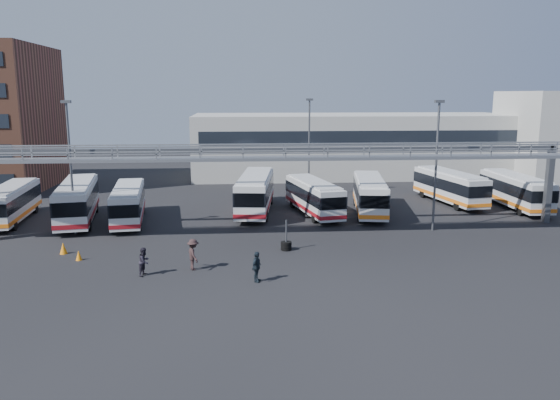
{
  "coord_description": "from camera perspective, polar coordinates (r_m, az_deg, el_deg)",
  "views": [
    {
      "loc": [
        -3.35,
        -34.06,
        10.67
      ],
      "look_at": [
        -0.26,
        6.0,
        2.83
      ],
      "focal_mm": 35.0,
      "sensor_mm": 36.0,
      "label": 1
    }
  ],
  "objects": [
    {
      "name": "pedestrian_d",
      "position": [
        31.58,
        -2.46,
        -6.99
      ],
      "size": [
        0.84,
        1.14,
        1.8
      ],
      "primitive_type": "imported",
      "rotation": [
        0.0,
        0.0,
        1.13
      ],
      "color": "black",
      "rests_on": "ground"
    },
    {
      "name": "warehouse",
      "position": [
        73.98,
        7.62,
        5.76
      ],
      "size": [
        42.0,
        14.0,
        8.0
      ],
      "primitive_type": "cube",
      "color": "#9E9E99",
      "rests_on": "ground"
    },
    {
      "name": "light_pole_back",
      "position": [
        56.76,
        3.06,
        6.02
      ],
      "size": [
        0.7,
        0.35,
        10.21
      ],
      "color": "#4C4F54",
      "rests_on": "ground"
    },
    {
      "name": "bus_4",
      "position": [
        49.63,
        -2.59,
        0.9
      ],
      "size": [
        4.03,
        11.8,
        3.51
      ],
      "rotation": [
        0.0,
        0.0,
        -0.12
      ],
      "color": "silver",
      "rests_on": "ground"
    },
    {
      "name": "light_pole_mid",
      "position": [
        44.11,
        16.02,
        4.18
      ],
      "size": [
        0.7,
        0.35,
        10.21
      ],
      "color": "#4C4F54",
      "rests_on": "ground"
    },
    {
      "name": "bus_1",
      "position": [
        48.96,
        -20.41,
        -0.0
      ],
      "size": [
        4.41,
        11.48,
        3.4
      ],
      "rotation": [
        0.0,
        0.0,
        0.17
      ],
      "color": "silver",
      "rests_on": "ground"
    },
    {
      "name": "bus_9",
      "position": [
        56.11,
        23.35,
        0.99
      ],
      "size": [
        2.57,
        10.49,
        3.18
      ],
      "rotation": [
        0.0,
        0.0,
        -0.01
      ],
      "color": "silver",
      "rests_on": "ground"
    },
    {
      "name": "pedestrian_b",
      "position": [
        33.67,
        -13.99,
        -6.25
      ],
      "size": [
        0.91,
        1.01,
        1.71
      ],
      "primitive_type": "imported",
      "rotation": [
        0.0,
        0.0,
        1.19
      ],
      "color": "black",
      "rests_on": "ground"
    },
    {
      "name": "tire_stack",
      "position": [
        37.94,
        0.65,
        -4.73
      ],
      "size": [
        0.75,
        0.75,
        2.15
      ],
      "color": "black",
      "rests_on": "ground"
    },
    {
      "name": "cone_right",
      "position": [
        39.87,
        -21.7,
        -4.7
      ],
      "size": [
        0.54,
        0.54,
        0.79
      ],
      "primitive_type": "cone",
      "rotation": [
        0.0,
        0.0,
        0.1
      ],
      "color": "orange",
      "rests_on": "ground"
    },
    {
      "name": "bus_2",
      "position": [
        47.6,
        -15.57,
        -0.24
      ],
      "size": [
        3.59,
        10.3,
        3.06
      ],
      "rotation": [
        0.0,
        0.0,
        0.13
      ],
      "color": "silver",
      "rests_on": "ground"
    },
    {
      "name": "cone_left",
      "position": [
        38.04,
        -20.29,
        -5.45
      ],
      "size": [
        0.46,
        0.46,
        0.65
      ],
      "primitive_type": "cone",
      "rotation": [
        0.0,
        0.0,
        -0.14
      ],
      "color": "orange",
      "rests_on": "ground"
    },
    {
      "name": "bus_6",
      "position": [
        49.91,
        9.36,
        0.65
      ],
      "size": [
        4.19,
        10.95,
        3.25
      ],
      "rotation": [
        0.0,
        0.0,
        -0.16
      ],
      "color": "silver",
      "rests_on": "ground"
    },
    {
      "name": "bus_5",
      "position": [
        48.89,
        3.54,
        0.43
      ],
      "size": [
        4.22,
        10.34,
        3.06
      ],
      "rotation": [
        0.0,
        0.0,
        0.19
      ],
      "color": "silver",
      "rests_on": "ground"
    },
    {
      "name": "pedestrian_c",
      "position": [
        34.06,
        -9.05,
        -5.65
      ],
      "size": [
        1.12,
        1.43,
        1.94
      ],
      "primitive_type": "imported",
      "rotation": [
        0.0,
        0.0,
        1.94
      ],
      "color": "#2F1F1F",
      "rests_on": "ground"
    },
    {
      "name": "bus_8",
      "position": [
        56.31,
        17.3,
        1.43
      ],
      "size": [
        4.03,
        10.73,
        3.18
      ],
      "rotation": [
        0.0,
        0.0,
        0.16
      ],
      "color": "silver",
      "rests_on": "ground"
    },
    {
      "name": "light_pole_left",
      "position": [
        44.2,
        -21.07,
        3.88
      ],
      "size": [
        0.7,
        0.35,
        10.21
      ],
      "color": "#4C4F54",
      "rests_on": "ground"
    },
    {
      "name": "gantry",
      "position": [
        40.4,
        0.38,
        3.69
      ],
      "size": [
        51.4,
        5.15,
        7.1
      ],
      "color": "gray",
      "rests_on": "ground"
    },
    {
      "name": "ground",
      "position": [
        35.85,
        1.16,
        -6.28
      ],
      "size": [
        140.0,
        140.0,
        0.0
      ],
      "primitive_type": "plane",
      "color": "black",
      "rests_on": "ground"
    },
    {
      "name": "bus_0",
      "position": [
        51.26,
        -26.28,
        -0.19
      ],
      "size": [
        3.3,
        10.32,
        3.08
      ],
      "rotation": [
        0.0,
        0.0,
        0.09
      ],
      "color": "silver",
      "rests_on": "ground"
    }
  ]
}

